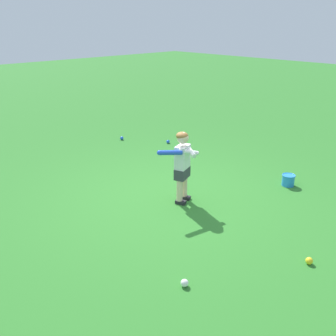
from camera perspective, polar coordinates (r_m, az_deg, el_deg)
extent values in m
plane|color=#2D7528|center=(5.70, -0.03, -4.62)|extent=(40.00, 40.00, 0.00)
cube|color=#232328|center=(5.66, 2.67, -4.56)|extent=(0.14, 0.17, 0.05)
cylinder|color=beige|center=(5.59, 2.52, -2.82)|extent=(0.09, 0.09, 0.34)
cube|color=#232328|center=(5.52, 1.96, -5.27)|extent=(0.14, 0.17, 0.05)
cylinder|color=beige|center=(5.45, 1.79, -3.50)|extent=(0.09, 0.09, 0.34)
cube|color=#383842|center=(5.41, 2.20, -0.76)|extent=(0.30, 0.23, 0.16)
cube|color=white|center=(5.32, 2.24, 1.73)|extent=(0.29, 0.23, 0.34)
sphere|color=beige|center=(5.23, 2.28, 4.66)|extent=(0.17, 0.17, 0.17)
ellipsoid|color=olive|center=(5.23, 2.19, 4.98)|extent=(0.22, 0.22, 0.11)
sphere|color=blue|center=(5.24, 3.65, 2.41)|extent=(0.04, 0.04, 0.04)
cylinder|color=black|center=(5.20, 2.77, 2.40)|extent=(0.14, 0.07, 0.05)
cylinder|color=blue|center=(5.08, 0.40, 2.38)|extent=(0.35, 0.18, 0.11)
sphere|color=blue|center=(5.01, -1.34, 2.36)|extent=(0.07, 0.07, 0.07)
cylinder|color=white|center=(5.28, 3.44, 2.71)|extent=(0.18, 0.31, 0.14)
cylinder|color=white|center=(5.22, 3.15, 2.49)|extent=(0.30, 0.19, 0.14)
sphere|color=blue|center=(8.49, -7.13, 4.58)|extent=(0.08, 0.08, 0.08)
sphere|color=white|center=(3.97, 2.57, -17.26)|extent=(0.08, 0.08, 0.08)
sphere|color=blue|center=(8.19, 0.00, 4.08)|extent=(0.08, 0.08, 0.08)
sphere|color=yellow|center=(4.55, 20.92, -13.20)|extent=(0.08, 0.08, 0.08)
cylinder|color=#2884DB|center=(6.39, 18.01, -1.82)|extent=(0.20, 0.20, 0.18)
torus|color=#2884DB|center=(6.36, 18.11, -1.07)|extent=(0.22, 0.22, 0.02)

